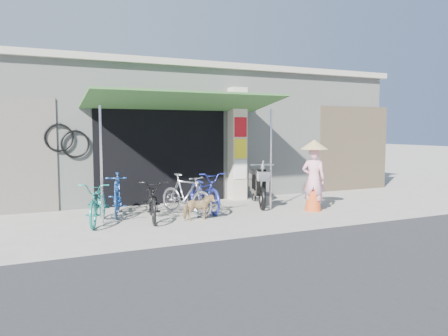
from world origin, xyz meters
name	(u,v)px	position (x,y,z in m)	size (l,w,h in m)	color
ground	(252,218)	(0.00, 0.00, 0.00)	(80.00, 80.00, 0.00)	#A39D93
road_strip	(429,286)	(0.00, -4.50, 0.01)	(80.00, 6.00, 0.01)	#2E2F31
bicycle_shop	(176,131)	(0.00, 5.09, 1.83)	(12.30, 5.30, 3.66)	#A7ACA3
shop_pillar	(237,144)	(0.85, 2.45, 1.50)	(0.42, 0.44, 3.00)	beige
awning	(186,103)	(-0.90, 1.63, 2.51)	(4.60, 1.88, 2.72)	#2F5D2A
neighbour_right	(354,148)	(5.00, 2.59, 1.30)	(2.60, 0.06, 2.60)	brown
bike_teal	(98,203)	(-3.07, 0.77, 0.43)	(0.57, 1.62, 0.85)	#1C7F71
bike_blue	(117,194)	(-2.56, 1.49, 0.47)	(0.44, 1.55, 0.93)	navy
bike_black	(153,200)	(-1.99, 0.67, 0.43)	(0.57, 1.65, 0.86)	black
bike_silver	(186,195)	(-1.17, 0.88, 0.46)	(0.43, 1.52, 0.91)	#AAA9AE
bike_navy	(205,191)	(-0.63, 1.13, 0.47)	(0.62, 1.78, 0.93)	navy
street_dog	(199,207)	(-1.13, 0.24, 0.27)	(0.29, 0.65, 0.55)	tan
moped	(257,185)	(0.89, 1.37, 0.49)	(0.85, 1.85, 1.09)	black
nun	(314,175)	(1.69, 0.14, 0.83)	(0.64, 0.64, 1.65)	pink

